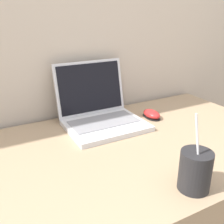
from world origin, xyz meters
TOP-DOWN VIEW (x-y plane):
  - desk at (0.00, 0.36)m, footprint 1.22×0.73m
  - laptop at (-0.02, 0.59)m, footprint 0.32×0.30m
  - drink_cup at (0.01, 0.07)m, footprint 0.09×0.09m
  - computer_mouse at (0.21, 0.53)m, footprint 0.06×0.10m

SIDE VIEW (x-z plane):
  - desk at x=0.00m, z-range 0.00..0.75m
  - computer_mouse at x=0.21m, z-range 0.75..0.79m
  - laptop at x=-0.02m, z-range 0.68..0.93m
  - drink_cup at x=0.01m, z-range 0.70..0.92m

